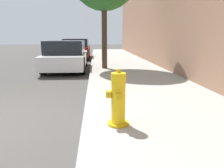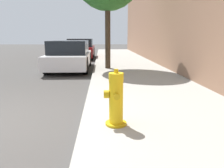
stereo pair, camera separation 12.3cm
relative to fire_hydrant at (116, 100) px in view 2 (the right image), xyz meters
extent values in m
cube|color=#99968E|center=(1.00, 0.39, -0.46)|extent=(3.11, 40.00, 0.14)
cylinder|color=#C39C11|center=(0.00, 0.00, -0.38)|extent=(0.33, 0.33, 0.04)
cylinder|color=yellow|center=(0.00, 0.00, -0.04)|extent=(0.21, 0.21, 0.64)
cylinder|color=yellow|center=(0.00, 0.00, 0.35)|extent=(0.22, 0.22, 0.13)
cylinder|color=#C39C11|center=(0.00, 0.00, 0.44)|extent=(0.06, 0.06, 0.06)
cylinder|color=#C39C11|center=(0.00, -0.14, 0.09)|extent=(0.09, 0.07, 0.09)
cylinder|color=#C39C11|center=(0.00, 0.14, 0.09)|extent=(0.09, 0.07, 0.09)
cylinder|color=#C39C11|center=(-0.14, 0.00, 0.09)|extent=(0.08, 0.12, 0.12)
cube|color=silver|center=(-1.63, 6.79, -0.07)|extent=(1.69, 4.10, 0.55)
cube|color=black|center=(-1.63, 6.63, 0.49)|extent=(1.56, 2.26, 0.55)
cylinder|color=black|center=(-2.39, 8.06, -0.19)|extent=(0.20, 0.70, 0.70)
cylinder|color=black|center=(-0.86, 8.06, -0.19)|extent=(0.20, 0.70, 0.70)
cylinder|color=black|center=(-2.39, 5.52, -0.19)|extent=(0.20, 0.70, 0.70)
cylinder|color=black|center=(-0.86, 5.52, -0.19)|extent=(0.20, 0.70, 0.70)
cube|color=maroon|center=(-1.60, 11.98, -0.03)|extent=(1.69, 3.82, 0.63)
cube|color=black|center=(-1.60, 11.83, 0.54)|extent=(1.55, 2.10, 0.51)
cylinder|color=black|center=(-2.36, 13.17, -0.19)|extent=(0.20, 0.70, 0.70)
cylinder|color=black|center=(-0.83, 13.17, -0.19)|extent=(0.20, 0.70, 0.70)
cylinder|color=black|center=(-2.36, 10.80, -0.19)|extent=(0.20, 0.70, 0.70)
cylinder|color=black|center=(-0.83, 10.80, -0.19)|extent=(0.20, 0.70, 0.70)
cylinder|color=#423323|center=(0.06, 6.17, 1.02)|extent=(0.22, 0.22, 2.83)
camera|label=1|loc=(-0.33, -3.14, 0.93)|focal=35.00mm
camera|label=2|loc=(-0.21, -3.15, 0.93)|focal=35.00mm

